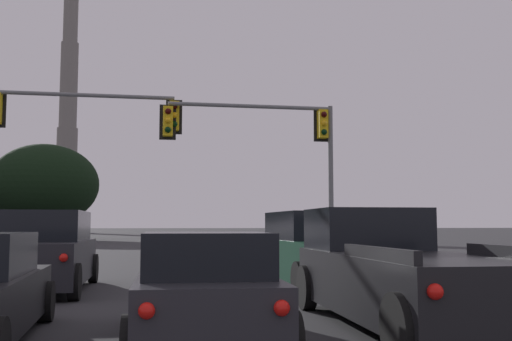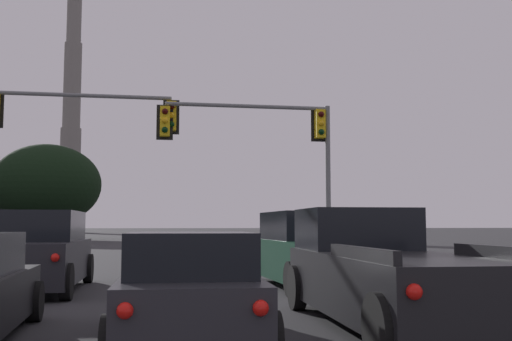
# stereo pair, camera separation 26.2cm
# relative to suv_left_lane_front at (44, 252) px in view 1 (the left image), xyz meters

# --- Properties ---
(suv_left_lane_front) EXTENTS (2.12, 4.91, 1.86)m
(suv_left_lane_front) POSITION_rel_suv_left_lane_front_xyz_m (0.00, 0.00, 0.00)
(suv_left_lane_front) COLOR #232328
(suv_left_lane_front) RESTS_ON ground_plane
(pickup_truck_right_lane_second) EXTENTS (2.30, 5.55, 1.82)m
(pickup_truck_right_lane_second) POSITION_rel_suv_left_lane_front_xyz_m (6.18, -5.92, -0.09)
(pickup_truck_right_lane_second) COLOR black
(pickup_truck_right_lane_second) RESTS_ON ground_plane
(hatchback_center_lane_second) EXTENTS (2.01, 4.15, 1.44)m
(hatchback_center_lane_second) POSITION_rel_suv_left_lane_front_xyz_m (3.14, -6.69, -0.23)
(hatchback_center_lane_second) COLOR #232328
(hatchback_center_lane_second) RESTS_ON ground_plane
(suv_right_lane_front) EXTENTS (2.30, 4.98, 1.86)m
(suv_right_lane_front) POSITION_rel_suv_left_lane_front_xyz_m (6.44, -0.18, 0.00)
(suv_right_lane_front) COLOR #0F3823
(suv_right_lane_front) RESTS_ON ground_plane
(traffic_light_overhead_right) EXTENTS (6.38, 0.50, 5.88)m
(traffic_light_overhead_right) POSITION_rel_suv_left_lane_front_xyz_m (6.77, 6.15, 3.63)
(traffic_light_overhead_right) COLOR slate
(traffic_light_overhead_right) RESTS_ON ground_plane
(traffic_light_overhead_left) EXTENTS (6.77, 0.50, 6.14)m
(traffic_light_overhead_left) POSITION_rel_suv_left_lane_front_xyz_m (-0.87, 6.51, 3.85)
(traffic_light_overhead_left) COLOR slate
(traffic_light_overhead_left) RESTS_ON ground_plane
(smokestack) EXTENTS (6.61, 6.61, 56.91)m
(smokestack) POSITION_rel_suv_left_lane_front_xyz_m (-14.53, 110.92, 21.38)
(smokestack) COLOR slate
(smokestack) RESTS_ON ground_plane
(treeline_center_right) EXTENTS (11.16, 10.04, 10.03)m
(treeline_center_right) POSITION_rel_suv_left_lane_front_xyz_m (-8.55, 50.72, 4.87)
(treeline_center_right) COLOR black
(treeline_center_right) RESTS_ON ground_plane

